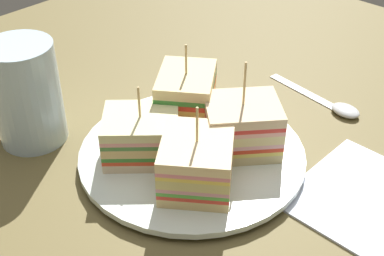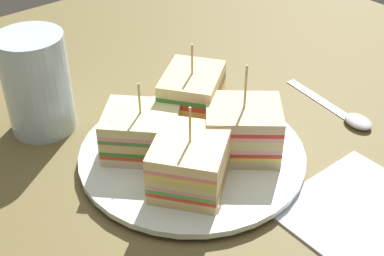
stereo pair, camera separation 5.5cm
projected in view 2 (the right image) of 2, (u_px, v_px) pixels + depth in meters
ground_plane at (192, 166)px, 58.03cm from camera, size 106.14×98.72×1.80cm
plate at (192, 154)px, 57.09cm from camera, size 24.16×24.16×1.21cm
sandwich_wedge_0 at (192, 99)px, 59.20cm from camera, size 9.75×9.33×9.94cm
sandwich_wedge_1 at (142, 132)px, 55.53cm from camera, size 9.97×9.99×8.25cm
sandwich_wedge_2 at (190, 163)px, 51.04cm from camera, size 10.21×10.00×9.01cm
sandwich_wedge_3 at (242, 130)px, 55.25cm from camera, size 10.06×9.93×10.34cm
chip_pile at (198, 140)px, 56.73cm from camera, size 7.10×8.24×2.04cm
spoon at (348, 115)px, 63.74cm from camera, size 3.64×13.97×1.00cm
napkin at (365, 213)px, 50.48cm from camera, size 14.45×13.46×0.50cm
drinking_glass at (38, 90)px, 59.70cm from camera, size 7.45×7.45×11.68cm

